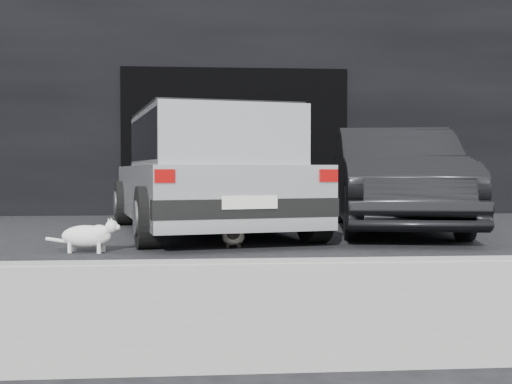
{
  "coord_description": "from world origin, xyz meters",
  "views": [
    {
      "loc": [
        0.45,
        -7.39,
        0.8
      ],
      "look_at": [
        0.95,
        -1.13,
        0.59
      ],
      "focal_mm": 45.0,
      "sensor_mm": 36.0,
      "label": 1
    }
  ],
  "objects": [
    {
      "name": "silver_hatchback",
      "position": [
        0.48,
        0.71,
        0.84
      ],
      "size": [
        2.73,
        4.48,
        1.54
      ],
      "rotation": [
        0.0,
        0.0,
        0.2
      ],
      "color": "silver",
      "rests_on": "ground"
    },
    {
      "name": "garage_opening",
      "position": [
        1.0,
        3.99,
        1.3
      ],
      "size": [
        4.0,
        0.1,
        2.6
      ],
      "primitive_type": "cube",
      "color": "black",
      "rests_on": "ground"
    },
    {
      "name": "second_car",
      "position": [
        2.95,
        0.85,
        0.68
      ],
      "size": [
        2.1,
        4.31,
        1.36
      ],
      "primitive_type": "imported",
      "rotation": [
        0.0,
        0.0,
        -0.17
      ],
      "color": "black",
      "rests_on": "ground"
    },
    {
      "name": "ground",
      "position": [
        0.0,
        0.0,
        0.0
      ],
      "size": [
        80.0,
        80.0,
        0.0
      ],
      "primitive_type": "plane",
      "color": "black",
      "rests_on": "ground"
    },
    {
      "name": "sidewalk",
      "position": [
        1.0,
        -3.8,
        0.06
      ],
      "size": [
        18.0,
        2.2,
        0.11
      ],
      "primitive_type": "cube",
      "color": "gray",
      "rests_on": "ground"
    },
    {
      "name": "curb",
      "position": [
        1.0,
        -2.6,
        0.06
      ],
      "size": [
        18.0,
        0.25,
        0.12
      ],
      "primitive_type": "cube",
      "color": "gray",
      "rests_on": "ground"
    },
    {
      "name": "building_facade",
      "position": [
        1.0,
        6.0,
        2.5
      ],
      "size": [
        34.0,
        4.0,
        5.0
      ],
      "primitive_type": "cube",
      "color": "black",
      "rests_on": "ground"
    },
    {
      "name": "cat_siamese",
      "position": [
        0.75,
        -0.72,
        0.11
      ],
      "size": [
        0.26,
        0.71,
        0.24
      ],
      "rotation": [
        0.0,
        0.0,
        3.09
      ],
      "color": "beige",
      "rests_on": "ground"
    },
    {
      "name": "cat_white",
      "position": [
        -0.66,
        -1.07,
        0.17
      ],
      "size": [
        0.73,
        0.34,
        0.35
      ],
      "rotation": [
        0.0,
        0.0,
        -1.76
      ],
      "color": "white",
      "rests_on": "ground"
    }
  ]
}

